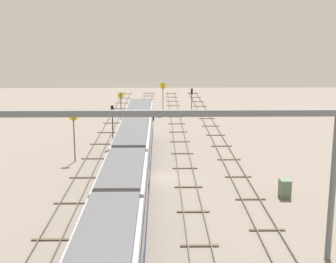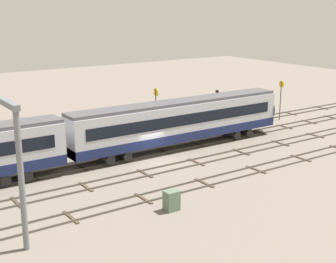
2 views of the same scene
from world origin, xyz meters
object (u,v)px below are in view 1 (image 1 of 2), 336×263
Objects in this scene: signal_light_trackside_approach at (192,97)px; signal_light_trackside_departure at (112,120)px; speed_sign_far_trackside at (121,106)px; relay_cabinet at (285,188)px; speed_sign_near_foreground at (74,129)px; overhead_gantry at (161,148)px; speed_sign_mid_trackside at (163,94)px; train at (113,251)px.

signal_light_trackside_departure is at bearing 153.86° from signal_light_trackside_approach.
relay_cabinet is (-27.40, -15.29, -2.45)m from speed_sign_far_trackside.
speed_sign_near_foreground reaches higher than signal_light_trackside_departure.
speed_sign_far_trackside is 1.04× the size of signal_light_trackside_departure.
signal_light_trackside_departure is at bearing 179.26° from speed_sign_far_trackside.
relay_cabinet is at bearing -172.72° from signal_light_trackside_approach.
signal_light_trackside_departure is at bearing -27.90° from speed_sign_near_foreground.
speed_sign_far_trackside is at bearing 8.05° from overhead_gantry.
signal_light_trackside_approach is 23.86m from signal_light_trackside_departure.
overhead_gantry is at bearing -168.72° from signal_light_trackside_departure.
overhead_gantry is 3.89× the size of speed_sign_mid_trackside.
speed_sign_near_foreground reaches higher than speed_sign_mid_trackside.
relay_cabinet is at bearing -150.84° from speed_sign_far_trackside.
speed_sign_near_foreground reaches higher than speed_sign_far_trackside.
speed_sign_mid_trackside is at bearing 13.96° from relay_cabinet.
speed_sign_mid_trackside reaches higher than speed_sign_far_trackside.
speed_sign_mid_trackside reaches higher than signal_light_trackside_departure.
speed_sign_far_trackside is (42.06, 2.98, 0.52)m from train.
speed_sign_near_foreground reaches higher than signal_light_trackside_approach.
overhead_gantry is 4.78× the size of signal_light_trackside_approach.
signal_light_trackside_approach is 0.87× the size of signal_light_trackside_departure.
speed_sign_near_foreground is 1.24× the size of signal_light_trackside_approach.
train is 14.59× the size of speed_sign_mid_trackside.
speed_sign_mid_trackside reaches higher than train.
train is 53.64m from signal_light_trackside_approach.
speed_sign_mid_trackside is (48.72, -0.43, -3.32)m from overhead_gantry.
speed_sign_near_foreground reaches higher than relay_cabinet.
signal_light_trackside_approach is (48.93, -5.02, -3.98)m from overhead_gantry.
signal_light_trackside_departure is (31.71, 3.12, 0.49)m from train.
speed_sign_near_foreground is at bearing 168.33° from speed_sign_far_trackside.
signal_light_trackside_approach is at bearing -26.54° from speed_sign_near_foreground.
train is at bearing 176.97° from speed_sign_mid_trackside.
overhead_gantry reaches higher than signal_light_trackside_departure.
signal_light_trackside_approach is at bearing -26.14° from signal_light_trackside_departure.
signal_light_trackside_departure is (-21.42, 10.51, 0.38)m from signal_light_trackside_approach.
speed_sign_far_trackside is 10.35m from signal_light_trackside_departure.
speed_sign_mid_trackside is 1.23× the size of signal_light_trackside_approach.
speed_sign_near_foreground is at bearing 152.10° from signal_light_trackside_departure.
train is at bearing 150.52° from overhead_gantry.
speed_sign_far_trackside reaches higher than relay_cabinet.
overhead_gantry is 23.29m from speed_sign_near_foreground.
overhead_gantry reaches higher than speed_sign_near_foreground.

